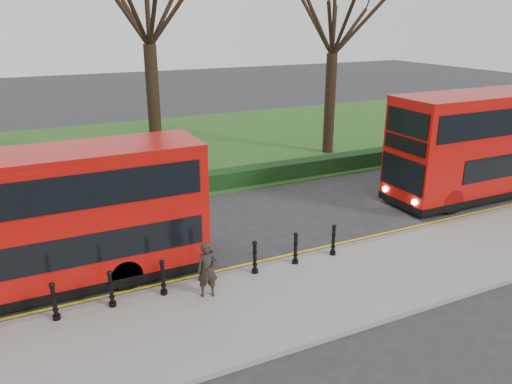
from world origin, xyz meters
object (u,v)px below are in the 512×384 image
bus_lead (22,226)px  pedestrian (207,270)px  bus_rear (504,142)px  bollard_row (211,267)px

bus_lead → pedestrian: 5.20m
bus_rear → bollard_row: bearing=-170.8°
bollard_row → pedestrian: pedestrian is taller
bus_lead → pedestrian: bus_lead is taller
bollard_row → bus_rear: 14.93m
bollard_row → pedestrian: 0.73m
bollard_row → pedestrian: bearing=-118.0°
bollard_row → bus_lead: bus_lead is taller
pedestrian → bus_rear: bearing=25.5°
bus_rear → pedestrian: (-14.96, -2.97, -1.33)m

